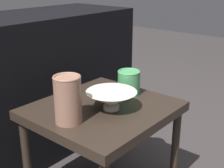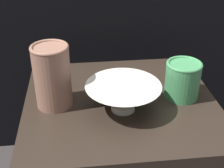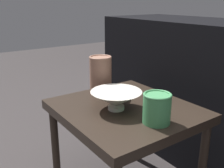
% 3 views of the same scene
% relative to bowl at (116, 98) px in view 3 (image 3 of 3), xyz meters
% --- Properties ---
extents(table, '(0.57, 0.53, 0.45)m').
position_rel_bowl_xyz_m(table, '(0.00, 0.05, -0.10)').
color(table, '#2D231C').
rests_on(table, ground_plane).
extents(couch_backdrop, '(1.39, 0.50, 0.78)m').
position_rel_bowl_xyz_m(couch_backdrop, '(0.00, 0.66, -0.11)').
color(couch_backdrop, black).
rests_on(couch_backdrop, ground_plane).
extents(bowl, '(0.21, 0.21, 0.08)m').
position_rel_bowl_xyz_m(bowl, '(0.00, 0.00, 0.00)').
color(bowl, silver).
rests_on(bowl, table).
extents(vase_textured_left, '(0.10, 0.10, 0.18)m').
position_rel_bowl_xyz_m(vase_textured_left, '(-0.19, 0.05, 0.05)').
color(vase_textured_left, '#996B56').
rests_on(vase_textured_left, table).
extents(vase_colorful_right, '(0.10, 0.10, 0.11)m').
position_rel_bowl_xyz_m(vase_colorful_right, '(0.19, 0.05, 0.01)').
color(vase_colorful_right, '#47995B').
rests_on(vase_colorful_right, table).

